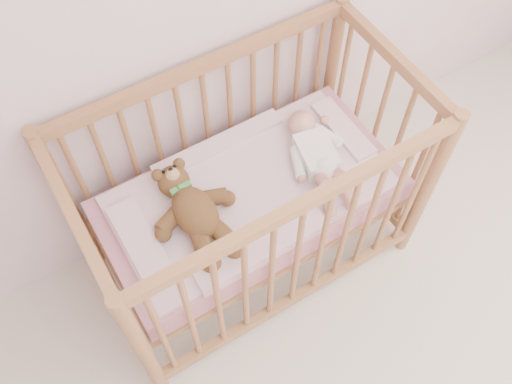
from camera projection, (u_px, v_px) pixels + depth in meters
crib at (250, 199)px, 2.36m from camera, size 1.36×0.76×1.00m
mattress at (250, 200)px, 2.37m from camera, size 1.22×0.62×0.13m
blanket at (250, 191)px, 2.31m from camera, size 1.10×0.58×0.06m
baby at (316, 152)px, 2.32m from camera, size 0.36×0.57×0.13m
teddy_bear at (195, 212)px, 2.16m from camera, size 0.37×0.52×0.14m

